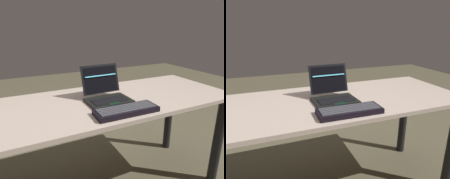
% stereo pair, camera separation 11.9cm
% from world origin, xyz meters
% --- Properties ---
extents(desk, '(1.73, 0.66, 0.73)m').
position_xyz_m(desk, '(0.00, 0.00, 0.60)').
color(desk, '#A89486').
rests_on(desk, ground).
extents(laptop_front, '(0.27, 0.24, 0.21)m').
position_xyz_m(laptop_front, '(0.01, -0.01, 0.77)').
color(laptop_front, black).
rests_on(laptop_front, desk).
extents(external_keyboard, '(0.35, 0.13, 0.03)m').
position_xyz_m(external_keyboard, '(0.03, -0.23, 0.74)').
color(external_keyboard, black).
rests_on(external_keyboard, desk).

